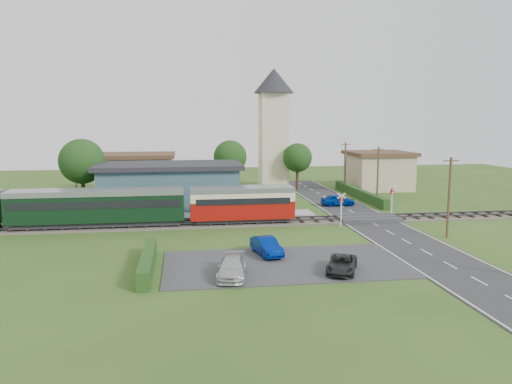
{
  "coord_description": "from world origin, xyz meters",
  "views": [
    {
      "loc": [
        -8.48,
        -45.6,
        10.24
      ],
      "look_at": [
        -1.18,
        4.0,
        2.88
      ],
      "focal_mm": 35.0,
      "sensor_mm": 36.0,
      "label": 1
    }
  ],
  "objects": [
    {
      "name": "streetlamp_west",
      "position": [
        -22.0,
        20.0,
        3.04
      ],
      "size": [
        0.3,
        0.3,
        5.15
      ],
      "color": "#3F3F47",
      "rests_on": "ground"
    },
    {
      "name": "car_park",
      "position": [
        -1.5,
        -12.0,
        0.04
      ],
      "size": [
        17.0,
        9.0,
        0.08
      ],
      "primitive_type": "cube",
      "color": "#333335",
      "rests_on": "ground"
    },
    {
      "name": "pedestrian_far",
      "position": [
        -15.5,
        5.08,
        1.37
      ],
      "size": [
        0.9,
        1.04,
        1.83
      ],
      "primitive_type": "imported",
      "rotation": [
        0.0,
        0.0,
        1.31
      ],
      "color": "gray",
      "rests_on": "platform"
    },
    {
      "name": "utility_pole_d",
      "position": [
        14.2,
        22.0,
        3.63
      ],
      "size": [
        1.4,
        0.22,
        7.0
      ],
      "color": "#473321",
      "rests_on": "ground"
    },
    {
      "name": "utility_pole_b",
      "position": [
        14.2,
        -6.0,
        3.63
      ],
      "size": [
        1.4,
        0.22,
        7.0
      ],
      "color": "#473321",
      "rests_on": "ground"
    },
    {
      "name": "tree_a",
      "position": [
        -20.0,
        14.0,
        5.38
      ],
      "size": [
        5.2,
        5.2,
        8.0
      ],
      "color": "#332316",
      "rests_on": "ground"
    },
    {
      "name": "crossing_deck",
      "position": [
        10.0,
        2.0,
        0.23
      ],
      "size": [
        6.2,
        3.4,
        0.45
      ],
      "primitive_type": "cube",
      "color": "#333335",
      "rests_on": "ground"
    },
    {
      "name": "car_park_silver",
      "position": [
        -5.48,
        -14.5,
        0.7
      ],
      "size": [
        2.42,
        4.53,
        1.25
      ],
      "primitive_type": "imported",
      "rotation": [
        0.0,
        0.0,
        -0.16
      ],
      "color": "#B8B9BB",
      "rests_on": "car_park"
    },
    {
      "name": "equipment_hut",
      "position": [
        -18.0,
        5.2,
        1.75
      ],
      "size": [
        2.3,
        2.3,
        2.55
      ],
      "color": "beige",
      "rests_on": "platform"
    },
    {
      "name": "hedge_carpark",
      "position": [
        -11.0,
        -12.0,
        0.6
      ],
      "size": [
        0.8,
        9.0,
        1.2
      ],
      "primitive_type": "cube",
      "color": "#193814",
      "rests_on": "ground"
    },
    {
      "name": "hedge_roadside",
      "position": [
        14.2,
        16.0,
        0.6
      ],
      "size": [
        0.8,
        18.0,
        1.2
      ],
      "primitive_type": "cube",
      "color": "#193814",
      "rests_on": "ground"
    },
    {
      "name": "station_building",
      "position": [
        -10.0,
        10.99,
        2.69
      ],
      "size": [
        16.0,
        9.0,
        5.3
      ],
      "color": "#3D5F6D",
      "rests_on": "ground"
    },
    {
      "name": "car_park_dark",
      "position": [
        1.91,
        -14.5,
        0.62
      ],
      "size": [
        3.23,
        4.31,
        1.09
      ],
      "primitive_type": "imported",
      "rotation": [
        0.0,
        0.0,
        -0.41
      ],
      "color": "black",
      "rests_on": "car_park"
    },
    {
      "name": "church_tower",
      "position": [
        5.0,
        28.0,
        10.23
      ],
      "size": [
        6.0,
        6.0,
        17.6
      ],
      "color": "beige",
      "rests_on": "ground"
    },
    {
      "name": "crossing_signal_far",
      "position": [
        13.6,
        4.39,
        2.14
      ],
      "size": [
        0.84,
        0.28,
        3.28
      ],
      "color": "silver",
      "rests_on": "ground"
    },
    {
      "name": "pedestrian_near",
      "position": [
        -3.83,
        4.64,
        1.36
      ],
      "size": [
        0.78,
        0.66,
        1.82
      ],
      "primitive_type": "imported",
      "rotation": [
        0.0,
        0.0,
        3.54
      ],
      "color": "gray",
      "rests_on": "platform"
    },
    {
      "name": "railway_track",
      "position": [
        0.0,
        2.0,
        0.11
      ],
      "size": [
        76.0,
        3.2,
        0.49
      ],
      "color": "#4C443D",
      "rests_on": "ground"
    },
    {
      "name": "tree_b",
      "position": [
        -2.0,
        23.0,
        5.02
      ],
      "size": [
        4.6,
        4.6,
        7.34
      ],
      "color": "#332316",
      "rests_on": "ground"
    },
    {
      "name": "car_on_road",
      "position": [
        9.62,
        10.66,
        0.73
      ],
      "size": [
        4.0,
        1.67,
        1.35
      ],
      "primitive_type": "imported",
      "rotation": [
        0.0,
        0.0,
        1.55
      ],
      "color": "#002999",
      "rests_on": "road"
    },
    {
      "name": "hedge_station",
      "position": [
        -10.0,
        15.5,
        0.65
      ],
      "size": [
        22.0,
        0.8,
        1.3
      ],
      "primitive_type": "cube",
      "color": "#193814",
      "rests_on": "ground"
    },
    {
      "name": "house_east",
      "position": [
        20.0,
        24.0,
        2.8
      ],
      "size": [
        8.8,
        8.8,
        5.5
      ],
      "color": "tan",
      "rests_on": "ground"
    },
    {
      "name": "ground",
      "position": [
        0.0,
        0.0,
        0.0
      ],
      "size": [
        120.0,
        120.0,
        0.0
      ],
      "primitive_type": "plane",
      "color": "#2D4C19"
    },
    {
      "name": "streetlamp_east",
      "position": [
        16.0,
        27.0,
        3.04
      ],
      "size": [
        0.3,
        0.3,
        5.15
      ],
      "color": "#3F3F47",
      "rests_on": "ground"
    },
    {
      "name": "platform",
      "position": [
        -10.0,
        5.2,
        0.23
      ],
      "size": [
        30.0,
        3.0,
        0.45
      ],
      "primitive_type": "cube",
      "color": "gray",
      "rests_on": "ground"
    },
    {
      "name": "tree_c",
      "position": [
        8.0,
        25.0,
        4.65
      ],
      "size": [
        4.2,
        4.2,
        6.78
      ],
      "color": "#332316",
      "rests_on": "ground"
    },
    {
      "name": "train",
      "position": [
        -19.64,
        2.0,
        2.18
      ],
      "size": [
        43.2,
        2.9,
        3.4
      ],
      "color": "#232328",
      "rests_on": "ground"
    },
    {
      "name": "utility_pole_c",
      "position": [
        14.2,
        10.0,
        3.63
      ],
      "size": [
        1.4,
        0.22,
        7.0
      ],
      "color": "#473321",
      "rests_on": "ground"
    },
    {
      "name": "road",
      "position": [
        10.0,
        0.0,
        0.03
      ],
      "size": [
        6.0,
        70.0,
        0.05
      ],
      "primitive_type": "cube",
      "color": "#28282B",
      "rests_on": "ground"
    },
    {
      "name": "crossing_signal_near",
      "position": [
        6.4,
        -0.41,
        2.14
      ],
      "size": [
        0.84,
        0.28,
        3.28
      ],
      "color": "silver",
      "rests_on": "ground"
    },
    {
      "name": "house_west",
      "position": [
        -15.0,
        25.0,
        2.79
      ],
      "size": [
        10.8,
        8.8,
        5.5
      ],
      "color": "tan",
      "rests_on": "ground"
    },
    {
      "name": "car_park_blue",
      "position": [
        -2.37,
        -9.5,
        0.74
      ],
      "size": [
        2.13,
        4.19,
        1.32
      ],
      "primitive_type": "imported",
      "rotation": [
        0.0,
        0.0,
        0.19
      ],
      "color": "navy",
      "rests_on": "car_park"
    }
  ]
}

